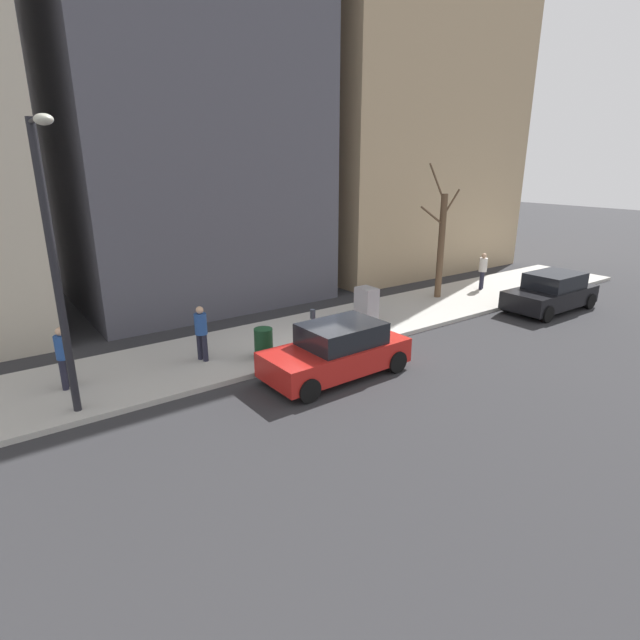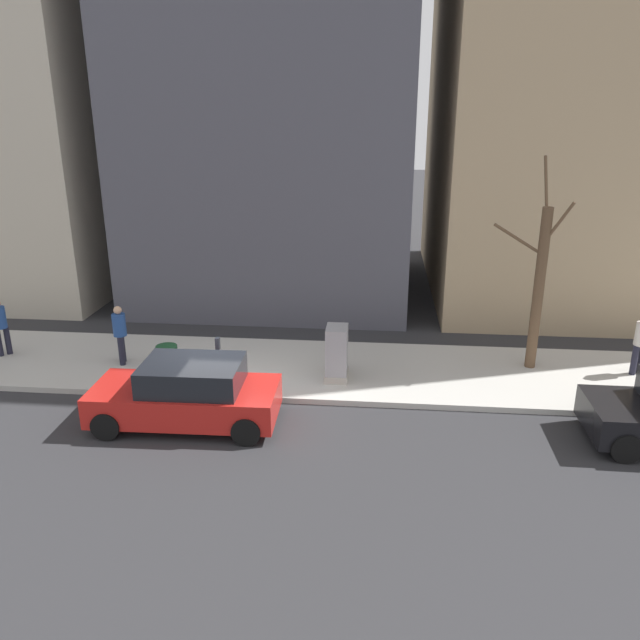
{
  "view_description": "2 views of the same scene",
  "coord_description": "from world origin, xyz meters",
  "px_view_note": "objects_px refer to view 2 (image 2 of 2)",
  "views": [
    {
      "loc": [
        -11.47,
        8.57,
        5.81
      ],
      "look_at": [
        0.96,
        -0.39,
        0.91
      ],
      "focal_mm": 28.0,
      "sensor_mm": 36.0,
      "label": 1
    },
    {
      "loc": [
        -13.68,
        -3.67,
        6.94
      ],
      "look_at": [
        1.32,
        -2.22,
        1.75
      ],
      "focal_mm": 35.0,
      "sensor_mm": 36.0,
      "label": 2
    }
  ],
  "objects_px": {
    "utility_box": "(337,354)",
    "trash_bin": "(168,362)",
    "parking_meter": "(218,357)",
    "pedestrian_far_corner": "(0,324)",
    "bare_tree": "(539,284)",
    "pedestrian_midblock": "(120,331)",
    "parked_car_red": "(187,394)"
  },
  "relations": [
    {
      "from": "utility_box",
      "to": "bare_tree",
      "type": "relative_size",
      "value": 0.26
    },
    {
      "from": "pedestrian_far_corner",
      "to": "bare_tree",
      "type": "bearing_deg",
      "value": 136.65
    },
    {
      "from": "bare_tree",
      "to": "trash_bin",
      "type": "xyz_separation_m",
      "value": [
        -1.71,
        9.63,
        -1.89
      ]
    },
    {
      "from": "parked_car_red",
      "to": "bare_tree",
      "type": "xyz_separation_m",
      "value": [
        3.8,
        -8.45,
        1.75
      ]
    },
    {
      "from": "parking_meter",
      "to": "pedestrian_midblock",
      "type": "bearing_deg",
      "value": 67.14
    },
    {
      "from": "parked_car_red",
      "to": "pedestrian_midblock",
      "type": "xyz_separation_m",
      "value": [
        2.94,
        2.77,
        0.35
      ]
    },
    {
      "from": "parking_meter",
      "to": "pedestrian_midblock",
      "type": "height_order",
      "value": "pedestrian_midblock"
    },
    {
      "from": "parking_meter",
      "to": "trash_bin",
      "type": "bearing_deg",
      "value": 73.2
    },
    {
      "from": "trash_bin",
      "to": "pedestrian_far_corner",
      "type": "bearing_deg",
      "value": 77.87
    },
    {
      "from": "pedestrian_far_corner",
      "to": "utility_box",
      "type": "bearing_deg",
      "value": 130.09
    },
    {
      "from": "parked_car_red",
      "to": "utility_box",
      "type": "xyz_separation_m",
      "value": [
        2.49,
        -3.23,
        0.11
      ]
    },
    {
      "from": "parked_car_red",
      "to": "utility_box",
      "type": "relative_size",
      "value": 2.96
    },
    {
      "from": "pedestrian_midblock",
      "to": "pedestrian_far_corner",
      "type": "xyz_separation_m",
      "value": [
        0.27,
        3.62,
        0.0
      ]
    },
    {
      "from": "parked_car_red",
      "to": "pedestrian_far_corner",
      "type": "bearing_deg",
      "value": 62.13
    },
    {
      "from": "utility_box",
      "to": "trash_bin",
      "type": "height_order",
      "value": "utility_box"
    },
    {
      "from": "parked_car_red",
      "to": "pedestrian_midblock",
      "type": "relative_size",
      "value": 2.55
    },
    {
      "from": "parked_car_red",
      "to": "pedestrian_far_corner",
      "type": "height_order",
      "value": "pedestrian_far_corner"
    },
    {
      "from": "parked_car_red",
      "to": "parking_meter",
      "type": "xyz_separation_m",
      "value": [
        1.64,
        -0.31,
        0.24
      ]
    },
    {
      "from": "utility_box",
      "to": "bare_tree",
      "type": "xyz_separation_m",
      "value": [
        1.31,
        -5.23,
        1.64
      ]
    },
    {
      "from": "utility_box",
      "to": "pedestrian_far_corner",
      "type": "height_order",
      "value": "pedestrian_far_corner"
    },
    {
      "from": "parked_car_red",
      "to": "bare_tree",
      "type": "relative_size",
      "value": 0.76
    },
    {
      "from": "parking_meter",
      "to": "trash_bin",
      "type": "relative_size",
      "value": 1.5
    },
    {
      "from": "trash_bin",
      "to": "parked_car_red",
      "type": "bearing_deg",
      "value": -150.64
    },
    {
      "from": "utility_box",
      "to": "pedestrian_midblock",
      "type": "height_order",
      "value": "pedestrian_midblock"
    },
    {
      "from": "utility_box",
      "to": "bare_tree",
      "type": "distance_m",
      "value": 5.63
    },
    {
      "from": "parking_meter",
      "to": "bare_tree",
      "type": "distance_m",
      "value": 8.56
    },
    {
      "from": "parking_meter",
      "to": "pedestrian_far_corner",
      "type": "distance_m",
      "value": 6.89
    },
    {
      "from": "pedestrian_midblock",
      "to": "pedestrian_far_corner",
      "type": "height_order",
      "value": "same"
    },
    {
      "from": "parking_meter",
      "to": "pedestrian_far_corner",
      "type": "xyz_separation_m",
      "value": [
        1.57,
        6.7,
        0.11
      ]
    },
    {
      "from": "trash_bin",
      "to": "pedestrian_far_corner",
      "type": "height_order",
      "value": "pedestrian_far_corner"
    },
    {
      "from": "pedestrian_midblock",
      "to": "parked_car_red",
      "type": "bearing_deg",
      "value": -153.28
    },
    {
      "from": "trash_bin",
      "to": "pedestrian_midblock",
      "type": "xyz_separation_m",
      "value": [
        0.85,
        1.59,
        0.49
      ]
    }
  ]
}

